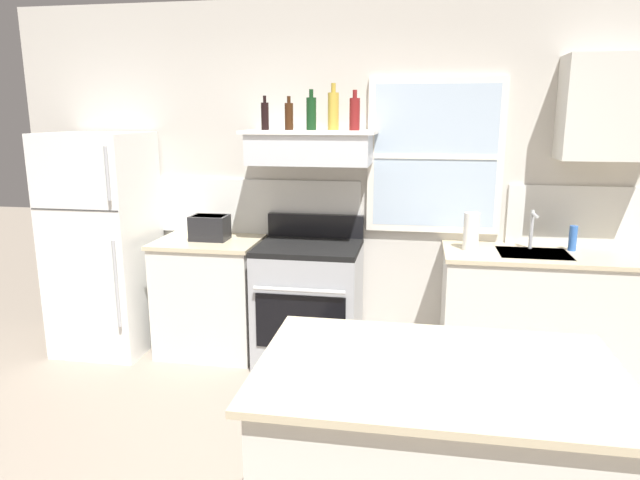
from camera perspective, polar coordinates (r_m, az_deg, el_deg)
The scene contains 17 objects.
back_wall at distance 4.41m, azimuth 3.33°, elevation 6.06°, with size 5.40×0.11×2.70m.
refrigerator at distance 4.76m, azimuth -21.12°, elevation -0.31°, with size 0.70×0.72×1.72m.
counter_left_of_stove at distance 4.55m, azimuth -11.03°, elevation -5.55°, with size 0.79×0.63×0.91m.
toaster at distance 4.40m, azimuth -11.13°, elevation 1.28°, with size 0.30×0.20×0.19m.
stove_range at distance 4.30m, azimuth -1.13°, elevation -6.27°, with size 0.76×0.69×1.09m.
range_hood_shelf at distance 4.17m, azimuth -0.94°, elevation 9.43°, with size 0.96×0.52×0.24m.
bottle_balsamic_dark at distance 4.18m, azimuth -5.61°, elevation 12.45°, with size 0.06×0.06×0.24m.
bottle_brown_stout at distance 4.18m, azimuth -3.17°, elevation 12.47°, with size 0.06×0.06×0.24m.
bottle_dark_green_wine at distance 4.14m, azimuth -0.89°, elevation 12.76°, with size 0.07×0.07×0.29m.
bottle_champagne_gold_foil at distance 4.16m, azimuth 1.36°, elevation 13.01°, with size 0.08×0.08×0.33m.
bottle_red_label_wine at distance 4.07m, azimuth 3.54°, elevation 12.70°, with size 0.07×0.07×0.28m.
counter_right_with_sink at distance 4.36m, azimuth 21.65°, elevation -7.01°, with size 1.43×0.63×0.91m.
sink_faucet at distance 4.28m, azimuth 20.77°, elevation 1.41°, with size 0.03×0.17×0.28m.
paper_towel_roll at distance 4.13m, azimuth 15.10°, elevation 0.85°, with size 0.11×0.11×0.27m, color white.
dish_soap_bottle at distance 4.36m, azimuth 24.28°, elevation 0.16°, with size 0.06×0.06×0.18m, color blue.
kitchen_island at distance 2.48m, azimuth 11.47°, elevation -22.06°, with size 1.40×0.90×0.91m.
upper_cabinet_right at distance 4.36m, azimuth 27.45°, elevation 11.82°, with size 0.64×0.32×0.70m.
Camera 1 is at (0.53, -2.13, 1.86)m, focal length 31.52 mm.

